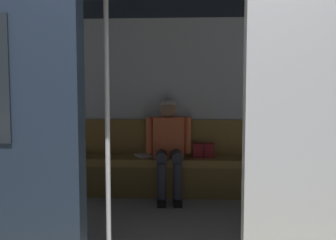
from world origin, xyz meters
TOP-DOWN VIEW (x-y plane):
  - train_car at (0.06, -1.26)m, footprint 6.40×2.86m
  - bench_seat at (0.00, -2.35)m, footprint 2.85×0.44m
  - person_seated at (0.09, -2.30)m, footprint 0.55×0.70m
  - handbag at (-0.34, -2.43)m, footprint 0.26×0.15m
  - book at (0.41, -2.43)m, footprint 0.25×0.27m
  - grab_pole_door at (0.43, -0.45)m, footprint 0.04×0.04m

SIDE VIEW (x-z plane):
  - bench_seat at x=0.00m, z-range 0.12..0.59m
  - book at x=0.41m, z-range 0.47..0.50m
  - handbag at x=-0.34m, z-range 0.47..0.64m
  - person_seated at x=0.09m, z-range 0.09..1.29m
  - grab_pole_door at x=0.43m, z-range 0.00..2.19m
  - train_car at x=0.06m, z-range 0.38..2.71m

